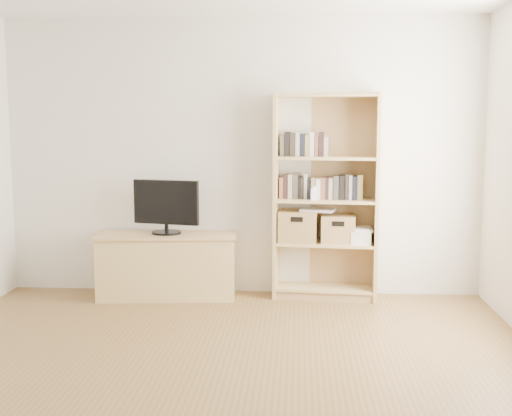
# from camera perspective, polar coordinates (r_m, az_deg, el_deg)

# --- Properties ---
(floor) EXTENTS (4.50, 5.00, 0.01)m
(floor) POSITION_cam_1_polar(r_m,az_deg,el_deg) (3.94, -4.55, -16.76)
(floor) COLOR brown
(floor) RESTS_ON ground
(back_wall) EXTENTS (4.50, 0.02, 2.60)m
(back_wall) POSITION_cam_1_polar(r_m,az_deg,el_deg) (6.08, -1.26, 4.52)
(back_wall) COLOR silver
(back_wall) RESTS_ON floor
(tv_stand) EXTENTS (1.30, 0.59, 0.58)m
(tv_stand) POSITION_cam_1_polar(r_m,az_deg,el_deg) (6.09, -7.90, -5.17)
(tv_stand) COLOR tan
(tv_stand) RESTS_ON floor
(bookshelf) EXTENTS (0.97, 0.41, 1.90)m
(bookshelf) POSITION_cam_1_polar(r_m,az_deg,el_deg) (5.93, 6.24, 1.00)
(bookshelf) COLOR tan
(bookshelf) RESTS_ON floor
(television) EXTENTS (0.63, 0.19, 0.50)m
(television) POSITION_cam_1_polar(r_m,az_deg,el_deg) (5.99, -7.99, 0.10)
(television) COLOR black
(television) RESTS_ON tv_stand
(books_row_mid) EXTENTS (0.81, 0.20, 0.22)m
(books_row_mid) POSITION_cam_1_polar(r_m,az_deg,el_deg) (5.94, 6.26, 1.86)
(books_row_mid) COLOR brown
(books_row_mid) RESTS_ON bookshelf
(books_row_upper) EXTENTS (0.41, 0.19, 0.21)m
(books_row_upper) POSITION_cam_1_polar(r_m,az_deg,el_deg) (5.93, 4.26, 5.62)
(books_row_upper) COLOR brown
(books_row_upper) RESTS_ON bookshelf
(baby_monitor) EXTENTS (0.06, 0.04, 0.10)m
(baby_monitor) POSITION_cam_1_polar(r_m,az_deg,el_deg) (5.82, 5.16, 1.21)
(baby_monitor) COLOR white
(baby_monitor) RESTS_ON bookshelf
(basket_left) EXTENTS (0.37, 0.32, 0.29)m
(basket_left) POSITION_cam_1_polar(r_m,az_deg,el_deg) (5.97, 3.77, -1.61)
(basket_left) COLOR olive
(basket_left) RESTS_ON bookshelf
(basket_right) EXTENTS (0.32, 0.27, 0.25)m
(basket_right) POSITION_cam_1_polar(r_m,az_deg,el_deg) (5.96, 7.31, -1.85)
(basket_right) COLOR olive
(basket_right) RESTS_ON bookshelf
(laptop) EXTENTS (0.34, 0.28, 0.02)m
(laptop) POSITION_cam_1_polar(r_m,az_deg,el_deg) (5.93, 5.51, -0.18)
(laptop) COLOR silver
(laptop) RESTS_ON basket_left
(magazine_stack) EXTENTS (0.21, 0.28, 0.12)m
(magazine_stack) POSITION_cam_1_polar(r_m,az_deg,el_deg) (5.97, 9.33, -2.52)
(magazine_stack) COLOR beige
(magazine_stack) RESTS_ON bookshelf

